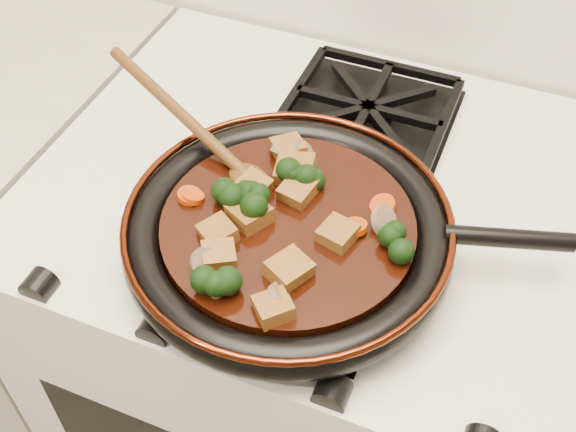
% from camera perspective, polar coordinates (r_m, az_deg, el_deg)
% --- Properties ---
extents(stove, '(0.76, 0.60, 0.90)m').
position_cam_1_polar(stove, '(1.29, 2.62, -11.88)').
color(stove, silver).
rests_on(stove, ground).
extents(burner_grate_front, '(0.23, 0.23, 0.03)m').
position_cam_1_polar(burner_grate_front, '(0.83, 0.31, -3.29)').
color(burner_grate_front, black).
rests_on(burner_grate_front, stove).
extents(burner_grate_back, '(0.23, 0.23, 0.03)m').
position_cam_1_polar(burner_grate_back, '(1.02, 6.30, 8.11)').
color(burner_grate_back, black).
rests_on(burner_grate_back, stove).
extents(skillet, '(0.49, 0.37, 0.05)m').
position_cam_1_polar(skillet, '(0.81, 0.13, -1.25)').
color(skillet, black).
rests_on(skillet, burner_grate_front).
extents(braising_sauce, '(0.29, 0.29, 0.02)m').
position_cam_1_polar(braising_sauce, '(0.81, 0.00, -1.00)').
color(braising_sauce, black).
rests_on(braising_sauce, skillet).
extents(tofu_cube_0, '(0.06, 0.05, 0.03)m').
position_cam_1_polar(tofu_cube_0, '(0.80, -3.07, 0.13)').
color(tofu_cube_0, brown).
rests_on(tofu_cube_0, braising_sauce).
extents(tofu_cube_1, '(0.05, 0.05, 0.02)m').
position_cam_1_polar(tofu_cube_1, '(0.77, -5.50, -3.12)').
color(tofu_cube_1, brown).
rests_on(tofu_cube_1, braising_sauce).
extents(tofu_cube_2, '(0.05, 0.05, 0.03)m').
position_cam_1_polar(tofu_cube_2, '(0.75, 0.08, -4.31)').
color(tofu_cube_2, brown).
rests_on(tofu_cube_2, braising_sauce).
extents(tofu_cube_3, '(0.04, 0.04, 0.02)m').
position_cam_1_polar(tofu_cube_3, '(0.83, -2.75, 2.28)').
color(tofu_cube_3, brown).
rests_on(tofu_cube_3, braising_sauce).
extents(tofu_cube_4, '(0.05, 0.05, 0.03)m').
position_cam_1_polar(tofu_cube_4, '(0.85, 0.59, 3.58)').
color(tofu_cube_4, brown).
rests_on(tofu_cube_4, braising_sauce).
extents(tofu_cube_5, '(0.05, 0.04, 0.02)m').
position_cam_1_polar(tofu_cube_5, '(0.78, 3.96, -1.44)').
color(tofu_cube_5, brown).
rests_on(tofu_cube_5, braising_sauce).
extents(tofu_cube_6, '(0.05, 0.05, 0.02)m').
position_cam_1_polar(tofu_cube_6, '(0.72, -1.15, -7.28)').
color(tofu_cube_6, brown).
rests_on(tofu_cube_6, braising_sauce).
extents(tofu_cube_7, '(0.04, 0.05, 0.03)m').
position_cam_1_polar(tofu_cube_7, '(0.83, 0.80, 1.99)').
color(tofu_cube_7, brown).
rests_on(tofu_cube_7, braising_sauce).
extents(tofu_cube_8, '(0.05, 0.05, 0.02)m').
position_cam_1_polar(tofu_cube_8, '(0.79, -5.57, -1.35)').
color(tofu_cube_8, brown).
rests_on(tofu_cube_8, braising_sauce).
extents(tofu_cube_9, '(0.05, 0.05, 0.02)m').
position_cam_1_polar(tofu_cube_9, '(0.88, 0.01, 5.32)').
color(tofu_cube_9, brown).
rests_on(tofu_cube_9, braising_sauce).
extents(broccoli_floret_0, '(0.08, 0.09, 0.05)m').
position_cam_1_polar(broccoli_floret_0, '(0.82, -4.54, 1.30)').
color(broccoli_floret_0, black).
rests_on(broccoli_floret_0, braising_sauce).
extents(broccoli_floret_1, '(0.08, 0.09, 0.07)m').
position_cam_1_polar(broccoli_floret_1, '(0.84, 1.25, 3.09)').
color(broccoli_floret_1, black).
rests_on(broccoli_floret_1, braising_sauce).
extents(broccoli_floret_2, '(0.06, 0.07, 0.07)m').
position_cam_1_polar(broccoli_floret_2, '(0.78, 8.39, -1.97)').
color(broccoli_floret_2, black).
rests_on(broccoli_floret_2, braising_sauce).
extents(broccoli_floret_3, '(0.08, 0.07, 0.06)m').
position_cam_1_polar(broccoli_floret_3, '(0.74, -5.77, -5.76)').
color(broccoli_floret_3, black).
rests_on(broccoli_floret_3, braising_sauce).
extents(broccoli_floret_4, '(0.09, 0.08, 0.07)m').
position_cam_1_polar(broccoli_floret_4, '(0.83, 0.62, 2.90)').
color(broccoli_floret_4, black).
rests_on(broccoli_floret_4, braising_sauce).
extents(broccoli_floret_5, '(0.09, 0.08, 0.07)m').
position_cam_1_polar(broccoli_floret_5, '(0.81, -2.49, 0.95)').
color(broccoli_floret_5, black).
rests_on(broccoli_floret_5, braising_sauce).
extents(carrot_coin_0, '(0.03, 0.03, 0.02)m').
position_cam_1_polar(carrot_coin_0, '(0.82, 7.50, 0.83)').
color(carrot_coin_0, '#B43505').
rests_on(carrot_coin_0, braising_sauce).
extents(carrot_coin_1, '(0.03, 0.03, 0.01)m').
position_cam_1_polar(carrot_coin_1, '(0.83, -7.80, 1.59)').
color(carrot_coin_1, '#B43505').
rests_on(carrot_coin_1, braising_sauce).
extents(carrot_coin_2, '(0.03, 0.03, 0.02)m').
position_cam_1_polar(carrot_coin_2, '(0.80, 5.21, -0.89)').
color(carrot_coin_2, '#B43505').
rests_on(carrot_coin_2, braising_sauce).
extents(carrot_coin_3, '(0.03, 0.03, 0.02)m').
position_cam_1_polar(carrot_coin_3, '(0.83, -7.56, 1.55)').
color(carrot_coin_3, '#B43505').
rests_on(carrot_coin_3, braising_sauce).
extents(mushroom_slice_0, '(0.03, 0.04, 0.03)m').
position_cam_1_polar(mushroom_slice_0, '(0.80, 7.62, -0.42)').
color(mushroom_slice_0, brown).
rests_on(mushroom_slice_0, braising_sauce).
extents(mushroom_slice_1, '(0.04, 0.03, 0.03)m').
position_cam_1_polar(mushroom_slice_1, '(0.87, -0.46, 4.98)').
color(mushroom_slice_1, brown).
rests_on(mushroom_slice_1, braising_sauce).
extents(mushroom_slice_2, '(0.03, 0.04, 0.03)m').
position_cam_1_polar(mushroom_slice_2, '(0.87, 1.15, 4.92)').
color(mushroom_slice_2, brown).
rests_on(mushroom_slice_2, braising_sauce).
extents(mushroom_slice_3, '(0.04, 0.04, 0.03)m').
position_cam_1_polar(mushroom_slice_3, '(0.73, -0.51, -6.37)').
color(mushroom_slice_3, brown).
rests_on(mushroom_slice_3, braising_sauce).
extents(mushroom_slice_4, '(0.04, 0.04, 0.03)m').
position_cam_1_polar(mushroom_slice_4, '(0.76, -6.52, -3.65)').
color(mushroom_slice_4, brown).
rests_on(mushroom_slice_4, braising_sauce).
extents(wooden_spoon, '(0.16, 0.08, 0.25)m').
position_cam_1_polar(wooden_spoon, '(0.88, -6.36, 6.06)').
color(wooden_spoon, '#4F2D11').
rests_on(wooden_spoon, braising_sauce).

